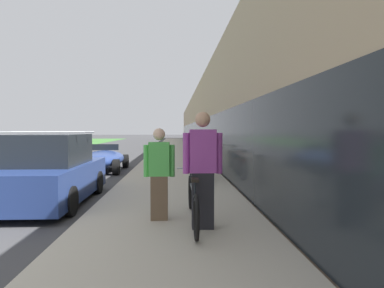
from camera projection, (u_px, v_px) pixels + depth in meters
sidewalk_slab at (175, 152)px, 25.15m from camera, size 3.27×70.00×0.16m
storefront_facade at (243, 122)px, 33.35m from camera, size 10.01×70.00×4.98m
lawn_strip at (18, 150)px, 28.52m from camera, size 7.94×70.00×0.03m
tandem_bicycle at (193, 201)px, 5.73m from camera, size 0.52×2.60×0.84m
person_rider at (203, 170)px, 5.37m from camera, size 0.62×0.24×1.83m
person_bystander at (159, 174)px, 5.88m from camera, size 0.54×0.21×1.58m
bike_rack_hoop at (206, 167)px, 9.58m from camera, size 0.05×0.60×0.84m
cruiser_bike_nearest at (211, 166)px, 10.93m from camera, size 0.52×1.67×0.91m
cruiser_bike_middle at (202, 160)px, 13.12m from camera, size 0.52×1.87×0.96m
parked_sedan_curbside at (47, 173)px, 7.90m from camera, size 1.98×4.01×1.67m
vintage_roadster_curbside at (102, 160)px, 14.07m from camera, size 1.77×4.20×1.09m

